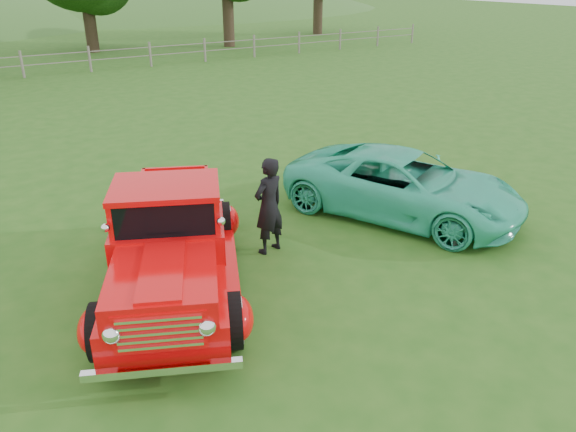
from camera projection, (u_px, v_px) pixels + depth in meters
ground at (279, 297)px, 8.54m from camera, size 140.00×140.00×0.00m
fence_line at (22, 64)px, 25.24m from camera, size 48.00×0.12×1.20m
red_pickup at (171, 244)px, 8.39m from camera, size 3.67×5.26×1.78m
teal_sedan at (404, 185)px, 11.10m from camera, size 3.91×5.16×1.30m
man at (269, 206)px, 9.58m from camera, size 0.71×0.55×1.72m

